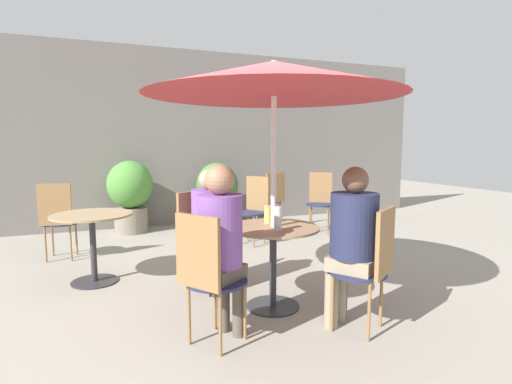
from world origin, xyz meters
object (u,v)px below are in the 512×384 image
Objects in this scene: bistro_chair_3 at (254,204)px; potted_plant_1 at (217,191)px; beer_glass_0 at (268,214)px; umbrella at (274,79)px; seated_person_1 at (221,237)px; cafe_table_near at (273,247)px; bistro_chair_5 at (57,215)px; bistro_chair_0 at (198,232)px; seated_person_2 at (352,234)px; potted_plant_0 at (130,192)px; bistro_chair_1 at (207,269)px; bistro_chair_2 at (372,260)px; beer_glass_1 at (278,219)px; seated_person_0 at (211,220)px; cafe_table_far at (92,232)px; bistro_chair_4 at (320,197)px; bistro_chair_6 at (272,196)px.

potted_plant_1 reaches higher than bistro_chair_3.
umbrella reaches higher than beer_glass_0.
bistro_chair_3 reaches higher than beer_glass_0.
cafe_table_near is at bearing -90.00° from seated_person_1.
bistro_chair_5 is at bearing 132.56° from beer_glass_0.
bistro_chair_0 is 1.55m from seated_person_2.
bistro_chair_3 is 2.77m from seated_person_2.
potted_plant_0 reaches higher than beer_glass_0.
bistro_chair_1 is 1.20m from bistro_chair_2.
cafe_table_near is 0.85m from bistro_chair_2.
beer_glass_1 is (0.54, 0.23, 0.05)m from seated_person_1.
beer_glass_0 is 0.14× the size of potted_plant_1.
seated_person_0 is at bearing 141.65° from bistro_chair_5.
bistro_chair_1 and bistro_chair_5 have the same top height.
cafe_table_far is 2.37m from potted_plant_0.
cafe_table_far is at bearing -102.55° from bistro_chair_3.
potted_plant_0 reaches higher than potted_plant_1.
bistro_chair_5 reaches higher than cafe_table_far.
seated_person_0 is (-2.33, -1.95, 0.14)m from bistro_chair_4.
bistro_chair_3 reaches higher than cafe_table_far.
potted_plant_1 is at bearing 38.43° from seated_person_0.
umbrella reaches higher than cafe_table_near.
seated_person_0 is 0.55× the size of umbrella.
umbrella is (0.39, -0.57, 1.23)m from seated_person_0.
bistro_chair_4 is (1.46, 3.22, 0.00)m from bistro_chair_2.
bistro_chair_4 reaches higher than beer_glass_1.
seated_person_2 is (-1.55, -3.09, 0.17)m from bistro_chair_4.
bistro_chair_0 is 2.88m from potted_plant_1.
bistro_chair_1 is at bearing -106.80° from potted_plant_1.
bistro_chair_0 is at bearing -90.00° from bistro_chair_2.
umbrella is (-1.94, -2.52, 1.36)m from bistro_chair_4.
potted_plant_0 is at bearing -114.64° from bistro_chair_5.
bistro_chair_6 is 3.38m from beer_glass_1.
bistro_chair_2 is 1.11m from seated_person_1.
bistro_chair_2 is 1.00m from beer_glass_0.
seated_person_2 is 6.26× the size of beer_glass_1.
potted_plant_1 is (0.96, 2.72, 0.06)m from bistro_chair_0.
cafe_table_far is 0.83× the size of bistro_chair_3.
bistro_chair_6 is at bearing 20.32° from seated_person_0.
bistro_chair_2 is 0.75× the size of seated_person_1.
bistro_chair_0 is 1.00× the size of bistro_chair_5.
seated_person_1 is 0.60× the size of umbrella.
beer_glass_1 is (-1.31, -3.11, 0.25)m from bistro_chair_6.
beer_glass_1 is at bearing -100.60° from cafe_table_near.
seated_person_0 is (-1.06, -1.61, 0.14)m from bistro_chair_3.
bistro_chair_0 is 2.02m from bistro_chair_5.
seated_person_2 reaches higher than bistro_chair_4.
bistro_chair_5 is at bearing -152.11° from potted_plant_1.
seated_person_2 reaches higher than cafe_table_near.
beer_glass_1 is at bearing 137.48° from bistro_chair_5.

